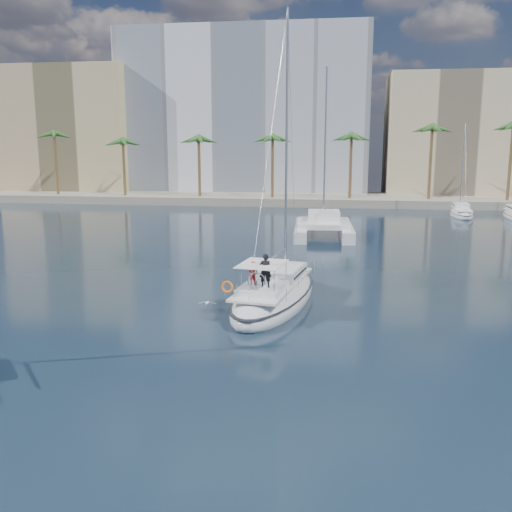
# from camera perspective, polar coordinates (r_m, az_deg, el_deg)

# --- Properties ---
(ground) EXTENTS (160.00, 160.00, 0.00)m
(ground) POSITION_cam_1_polar(r_m,az_deg,el_deg) (30.12, -0.55, -6.41)
(ground) COLOR black
(ground) RESTS_ON ground
(quay) EXTENTS (120.00, 14.00, 1.20)m
(quay) POSITION_cam_1_polar(r_m,az_deg,el_deg) (89.89, 5.41, 5.69)
(quay) COLOR gray
(quay) RESTS_ON ground
(building_modern) EXTENTS (42.00, 16.00, 28.00)m
(building_modern) POSITION_cam_1_polar(r_m,az_deg,el_deg) (102.81, -0.99, 13.90)
(building_modern) COLOR white
(building_modern) RESTS_ON ground
(building_tan_left) EXTENTS (22.00, 14.00, 22.00)m
(building_tan_left) POSITION_cam_1_polar(r_m,az_deg,el_deg) (107.88, -17.62, 11.67)
(building_tan_left) COLOR tan
(building_tan_left) RESTS_ON ground
(building_beige) EXTENTS (20.00, 14.00, 20.00)m
(building_beige) POSITION_cam_1_polar(r_m,az_deg,el_deg) (99.94, 18.74, 11.11)
(building_beige) COLOR tan
(building_beige) RESTS_ON ground
(palm_left) EXTENTS (3.60, 3.60, 12.30)m
(palm_left) POSITION_cam_1_polar(r_m,az_deg,el_deg) (93.62, -16.32, 11.45)
(palm_left) COLOR brown
(palm_left) RESTS_ON ground
(palm_centre) EXTENTS (3.60, 3.60, 12.30)m
(palm_centre) POSITION_cam_1_polar(r_m,az_deg,el_deg) (85.50, 5.40, 11.91)
(palm_centre) COLOR brown
(palm_centre) RESTS_ON ground
(main_sloop) EXTENTS (5.51, 12.21, 17.48)m
(main_sloop) POSITION_cam_1_polar(r_m,az_deg,el_deg) (32.94, 1.87, -3.91)
(main_sloop) COLOR silver
(main_sloop) RESTS_ON ground
(catamaran) EXTENTS (6.14, 11.54, 16.57)m
(catamaran) POSITION_cam_1_polar(r_m,az_deg,el_deg) (57.71, 6.78, 3.15)
(catamaran) COLOR silver
(catamaran) RESTS_ON ground
(seagull) EXTENTS (1.04, 0.45, 0.19)m
(seagull) POSITION_cam_1_polar(r_m,az_deg,el_deg) (31.66, -4.87, -4.71)
(seagull) COLOR silver
(seagull) RESTS_ON ground
(moored_yacht_a) EXTENTS (3.37, 9.52, 11.90)m
(moored_yacht_a) POSITION_cam_1_polar(r_m,az_deg,el_deg) (77.51, 19.83, 3.76)
(moored_yacht_a) COLOR silver
(moored_yacht_a) RESTS_ON ground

